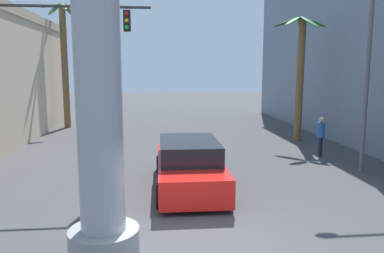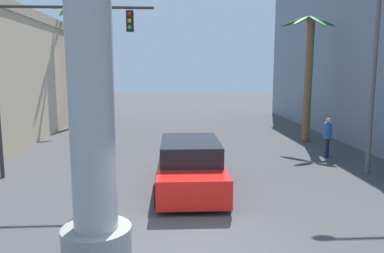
{
  "view_description": "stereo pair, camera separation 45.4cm",
  "coord_description": "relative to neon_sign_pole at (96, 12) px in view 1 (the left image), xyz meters",
  "views": [
    {
      "loc": [
        -1.07,
        -7.53,
        3.78
      ],
      "look_at": [
        0.0,
        3.4,
        2.13
      ],
      "focal_mm": 35.0,
      "sensor_mm": 36.0,
      "label": 1
    },
    {
      "loc": [
        -0.62,
        -7.57,
        3.78
      ],
      "look_at": [
        0.0,
        3.4,
        2.13
      ],
      "focal_mm": 35.0,
      "sensor_mm": 36.0,
      "label": 2
    }
  ],
  "objects": [
    {
      "name": "ground_plane",
      "position": [
        2.11,
        10.44,
        -4.82
      ],
      "size": [
        94.2,
        94.2,
        0.0
      ],
      "primitive_type": "plane",
      "color": "#424244"
    },
    {
      "name": "building_right",
      "position": [
        13.66,
        14.12,
        1.3
      ],
      "size": [
        6.29,
        23.88,
        12.22
      ],
      "color": "slate",
      "rests_on": "ground"
    },
    {
      "name": "neon_sign_pole",
      "position": [
        0.0,
        0.0,
        0.0
      ],
      "size": [
        2.72,
        1.38,
        11.09
      ],
      "color": "#9E9EA3",
      "rests_on": "ground"
    },
    {
      "name": "street_lamp",
      "position": [
        8.3,
        5.94,
        -0.39
      ],
      "size": [
        2.78,
        0.28,
        7.27
      ],
      "color": "#59595E",
      "rests_on": "ground"
    },
    {
      "name": "traffic_light_mast",
      "position": [
        -2.82,
        6.12,
        -0.57
      ],
      "size": [
        5.52,
        0.32,
        5.99
      ],
      "color": "#333333",
      "rests_on": "ground"
    },
    {
      "name": "car_lead",
      "position": [
        2.1,
        4.68,
        -4.08
      ],
      "size": [
        2.16,
        5.2,
        1.56
      ],
      "color": "black",
      "rests_on": "ground"
    },
    {
      "name": "palm_tree_far_left",
      "position": [
        -4.83,
        18.4,
        -0.14
      ],
      "size": [
        2.66,
        2.87,
        8.13
      ],
      "color": "brown",
      "rests_on": "ground"
    },
    {
      "name": "palm_tree_mid_right",
      "position": [
        8.77,
        12.49,
        -0.85
      ],
      "size": [
        2.73,
        2.76,
        6.64
      ],
      "color": "brown",
      "rests_on": "ground"
    },
    {
      "name": "pedestrian_mid_right",
      "position": [
        8.3,
        8.54,
        -3.8
      ],
      "size": [
        0.47,
        0.47,
        1.75
      ],
      "color": "#1E233F",
      "rests_on": "ground"
    }
  ]
}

